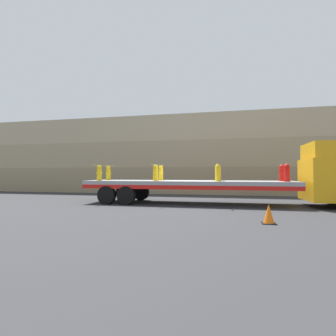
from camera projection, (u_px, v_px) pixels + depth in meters
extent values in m
plane|color=#2D2D30|center=(187.00, 204.00, 13.79)|extent=(120.00, 120.00, 0.00)
cube|color=gray|center=(201.00, 180.00, 21.02)|extent=(60.00, 3.00, 2.08)
cube|color=tan|center=(201.00, 155.00, 21.21)|extent=(60.00, 3.00, 2.08)
cube|color=tan|center=(201.00, 129.00, 21.40)|extent=(60.00, 3.00, 2.08)
cube|color=orange|center=(332.00, 180.00, 12.34)|extent=(2.34, 2.56, 1.98)
cube|color=orange|center=(326.00, 151.00, 12.41)|extent=(1.63, 2.35, 0.75)
cylinder|color=black|center=(331.00, 194.00, 13.42)|extent=(1.10, 0.28, 1.10)
cube|color=gray|center=(187.00, 183.00, 13.81)|extent=(10.75, 2.59, 0.19)
cube|color=red|center=(184.00, 187.00, 12.59)|extent=(10.75, 0.08, 0.20)
cube|color=red|center=(191.00, 185.00, 15.03)|extent=(10.75, 0.08, 0.20)
cylinder|color=black|center=(126.00, 195.00, 13.28)|extent=(0.94, 0.30, 0.94)
cylinder|color=black|center=(141.00, 192.00, 15.60)|extent=(0.94, 0.30, 0.94)
cylinder|color=black|center=(107.00, 195.00, 13.51)|extent=(0.94, 0.30, 0.94)
cylinder|color=black|center=(124.00, 192.00, 15.83)|extent=(0.94, 0.30, 0.94)
cylinder|color=gold|center=(99.00, 180.00, 14.29)|extent=(0.32, 0.32, 0.03)
cylinder|color=gold|center=(99.00, 174.00, 14.30)|extent=(0.26, 0.26, 0.66)
sphere|color=gold|center=(99.00, 167.00, 14.31)|extent=(0.24, 0.24, 0.24)
cylinder|color=gold|center=(98.00, 173.00, 14.12)|extent=(0.12, 0.12, 0.12)
cylinder|color=gold|center=(101.00, 173.00, 14.48)|extent=(0.12, 0.12, 0.12)
cylinder|color=gold|center=(108.00, 180.00, 15.40)|extent=(0.32, 0.32, 0.03)
cylinder|color=gold|center=(108.00, 174.00, 15.41)|extent=(0.26, 0.26, 0.66)
sphere|color=gold|center=(108.00, 168.00, 15.42)|extent=(0.24, 0.24, 0.24)
cylinder|color=gold|center=(107.00, 173.00, 15.23)|extent=(0.12, 0.12, 0.12)
cylinder|color=gold|center=(110.00, 173.00, 15.59)|extent=(0.12, 0.12, 0.12)
cylinder|color=gold|center=(155.00, 181.00, 13.60)|extent=(0.32, 0.32, 0.03)
cylinder|color=gold|center=(155.00, 174.00, 13.61)|extent=(0.26, 0.26, 0.66)
sphere|color=gold|center=(155.00, 167.00, 13.62)|extent=(0.24, 0.24, 0.24)
cylinder|color=gold|center=(155.00, 173.00, 13.43)|extent=(0.12, 0.12, 0.12)
cylinder|color=gold|center=(156.00, 173.00, 13.80)|extent=(0.12, 0.12, 0.12)
cylinder|color=gold|center=(161.00, 180.00, 14.71)|extent=(0.32, 0.32, 0.03)
cylinder|color=gold|center=(161.00, 174.00, 14.72)|extent=(0.26, 0.26, 0.66)
sphere|color=gold|center=(161.00, 168.00, 14.73)|extent=(0.24, 0.24, 0.24)
cylinder|color=gold|center=(160.00, 173.00, 14.54)|extent=(0.12, 0.12, 0.12)
cylinder|color=gold|center=(162.00, 173.00, 14.91)|extent=(0.12, 0.12, 0.12)
cylinder|color=gold|center=(218.00, 181.00, 12.92)|extent=(0.32, 0.32, 0.03)
cylinder|color=gold|center=(218.00, 175.00, 12.92)|extent=(0.26, 0.26, 0.66)
sphere|color=gold|center=(218.00, 167.00, 12.93)|extent=(0.24, 0.24, 0.24)
cylinder|color=gold|center=(218.00, 173.00, 12.74)|extent=(0.12, 0.12, 0.12)
cylinder|color=gold|center=(218.00, 173.00, 13.11)|extent=(0.12, 0.12, 0.12)
cylinder|color=gold|center=(218.00, 180.00, 14.03)|extent=(0.32, 0.32, 0.03)
cylinder|color=gold|center=(218.00, 174.00, 14.03)|extent=(0.26, 0.26, 0.66)
sphere|color=gold|center=(218.00, 167.00, 14.04)|extent=(0.24, 0.24, 0.24)
cylinder|color=gold|center=(218.00, 173.00, 13.85)|extent=(0.12, 0.12, 0.12)
cylinder|color=gold|center=(218.00, 173.00, 14.22)|extent=(0.12, 0.12, 0.12)
cylinder|color=red|center=(287.00, 181.00, 12.23)|extent=(0.32, 0.32, 0.03)
cylinder|color=red|center=(287.00, 175.00, 12.24)|extent=(0.26, 0.26, 0.66)
sphere|color=red|center=(287.00, 166.00, 12.24)|extent=(0.24, 0.24, 0.24)
cylinder|color=red|center=(288.00, 173.00, 12.05)|extent=(0.12, 0.12, 0.12)
cylinder|color=red|center=(286.00, 173.00, 12.42)|extent=(0.12, 0.12, 0.12)
cylinder|color=red|center=(282.00, 181.00, 13.34)|extent=(0.32, 0.32, 0.03)
cylinder|color=red|center=(282.00, 174.00, 13.35)|extent=(0.26, 0.26, 0.66)
sphere|color=red|center=(282.00, 167.00, 13.35)|extent=(0.24, 0.24, 0.24)
cylinder|color=red|center=(283.00, 173.00, 13.16)|extent=(0.12, 0.12, 0.12)
cylinder|color=red|center=(281.00, 173.00, 13.53)|extent=(0.12, 0.12, 0.12)
cube|color=yellow|center=(104.00, 165.00, 14.86)|extent=(0.05, 2.79, 0.01)
cube|color=yellow|center=(158.00, 165.00, 14.18)|extent=(0.05, 2.79, 0.01)
cube|color=yellow|center=(218.00, 165.00, 13.49)|extent=(0.05, 2.79, 0.01)
cube|color=black|center=(269.00, 223.00, 8.27)|extent=(0.44, 0.44, 0.03)
cone|color=orange|center=(269.00, 214.00, 8.27)|extent=(0.34, 0.34, 0.59)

